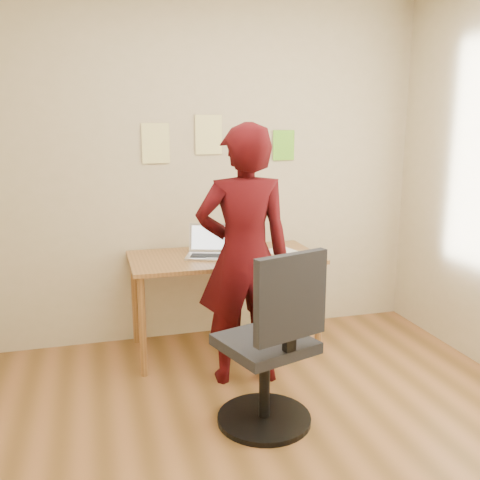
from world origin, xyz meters
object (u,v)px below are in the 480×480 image
object	(u,v)px
phone	(251,260)
person	(244,256)
laptop	(209,249)
office_chair	(272,353)
desk	(224,267)

from	to	relation	value
phone	person	distance (m)	0.36
laptop	office_chair	world-z (taller)	office_chair
desk	office_chair	size ratio (longest dim) A/B	1.33
desk	person	xyz separation A→B (m)	(0.00, -0.52, 0.21)
desk	office_chair	xyz separation A→B (m)	(-0.01, -1.14, -0.20)
desk	phone	distance (m)	0.27
desk	phone	xyz separation A→B (m)	(0.14, -0.21, 0.09)
desk	office_chair	world-z (taller)	office_chair
desk	person	distance (m)	0.56
laptop	office_chair	distance (m)	1.22
phone	person	size ratio (longest dim) A/B	0.07
person	office_chair	bearing A→B (deg)	94.15
phone	person	world-z (taller)	person
office_chair	person	bearing A→B (deg)	70.61
desk	laptop	bearing A→B (deg)	167.59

